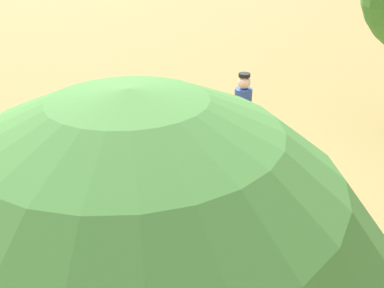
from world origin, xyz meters
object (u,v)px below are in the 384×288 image
object	(u,v)px
passenger_car	(150,138)
conductor_person	(243,110)
locomotive	(236,161)
park_bench	(64,222)

from	to	relation	value
passenger_car	conductor_person	xyz separation A→B (m)	(-0.93, 1.35, 0.53)
passenger_car	conductor_person	world-z (taller)	conductor_person
passenger_car	conductor_person	distance (m)	1.72
locomotive	conductor_person	distance (m)	1.12
conductor_person	passenger_car	bearing A→B (deg)	-55.50
locomotive	conductor_person	size ratio (longest dim) A/B	0.89
conductor_person	park_bench	size ratio (longest dim) A/B	1.20
park_bench	passenger_car	bearing A→B (deg)	-163.38
locomotive	passenger_car	xyz separation A→B (m)	(0.00, -1.77, -0.06)
conductor_person	park_bench	distance (m)	3.60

